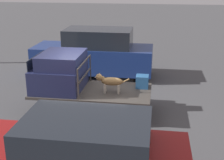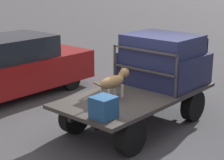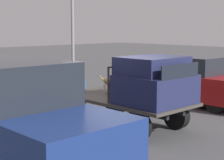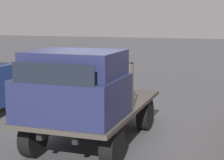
% 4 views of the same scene
% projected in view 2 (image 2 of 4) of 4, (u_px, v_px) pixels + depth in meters
% --- Properties ---
extents(ground_plane, '(80.00, 80.00, 0.00)m').
position_uv_depth(ground_plane, '(136.00, 126.00, 8.54)').
color(ground_plane, '#474749').
extents(flatbed_truck, '(3.77, 1.87, 0.79)m').
position_uv_depth(flatbed_truck, '(136.00, 102.00, 8.38)').
color(flatbed_truck, black).
rests_on(flatbed_truck, ground).
extents(truck_cab, '(1.53, 1.75, 1.19)m').
position_uv_depth(truck_cab, '(164.00, 60.00, 8.91)').
color(truck_cab, '#1E2347').
rests_on(truck_cab, flatbed_truck).
extents(truck_headboard, '(0.04, 1.75, 0.94)m').
position_uv_depth(truck_headboard, '(144.00, 64.00, 8.32)').
color(truck_headboard, '#3D3833').
rests_on(truck_headboard, flatbed_truck).
extents(dog, '(1.11, 0.26, 0.63)m').
position_uv_depth(dog, '(115.00, 81.00, 7.88)').
color(dog, beige).
rests_on(dog, flatbed_truck).
extents(cargo_crate, '(0.40, 0.40, 0.40)m').
position_uv_depth(cargo_crate, '(104.00, 107.00, 6.83)').
color(cargo_crate, '#235184').
rests_on(cargo_crate, flatbed_truck).
extents(parked_sedan, '(4.53, 1.87, 1.70)m').
position_uv_depth(parked_sedan, '(12.00, 67.00, 10.44)').
color(parked_sedan, black).
rests_on(parked_sedan, ground).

